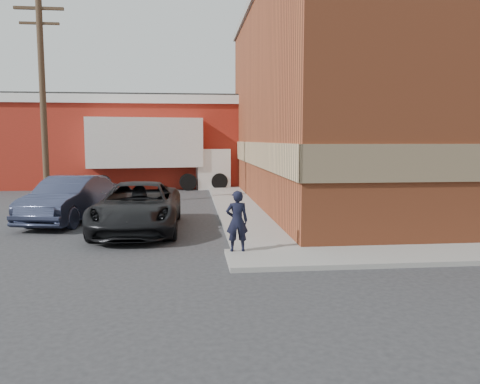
{
  "coord_description": "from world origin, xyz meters",
  "views": [
    {
      "loc": [
        -1.33,
        -11.73,
        2.91
      ],
      "look_at": [
        0.07,
        1.55,
        1.41
      ],
      "focal_mm": 35.0,
      "sensor_mm": 36.0,
      "label": 1
    }
  ],
  "objects_px": {
    "warehouse": "(120,141)",
    "utility_pole": "(43,96)",
    "box_truck": "(159,149)",
    "sedan": "(70,199)",
    "man": "(237,221)",
    "brick_building": "(407,101)",
    "suv_a": "(138,207)"
  },
  "relations": [
    {
      "from": "man",
      "to": "warehouse",
      "type": "bearing_deg",
      "value": -74.53
    },
    {
      "from": "brick_building",
      "to": "suv_a",
      "type": "distance_m",
      "value": 13.44
    },
    {
      "from": "brick_building",
      "to": "utility_pole",
      "type": "distance_m",
      "value": 16.0
    },
    {
      "from": "warehouse",
      "to": "suv_a",
      "type": "relative_size",
      "value": 2.92
    },
    {
      "from": "warehouse",
      "to": "utility_pole",
      "type": "bearing_deg",
      "value": -97.77
    },
    {
      "from": "warehouse",
      "to": "sedan",
      "type": "bearing_deg",
      "value": -88.55
    },
    {
      "from": "sedan",
      "to": "utility_pole",
      "type": "bearing_deg",
      "value": 129.2
    },
    {
      "from": "box_truck",
      "to": "utility_pole",
      "type": "bearing_deg",
      "value": -129.46
    },
    {
      "from": "sedan",
      "to": "suv_a",
      "type": "height_order",
      "value": "sedan"
    },
    {
      "from": "suv_a",
      "to": "brick_building",
      "type": "bearing_deg",
      "value": 26.57
    },
    {
      "from": "sedan",
      "to": "brick_building",
      "type": "bearing_deg",
      "value": 26.92
    },
    {
      "from": "utility_pole",
      "to": "sedan",
      "type": "height_order",
      "value": "utility_pole"
    },
    {
      "from": "suv_a",
      "to": "box_truck",
      "type": "bearing_deg",
      "value": 91.03
    },
    {
      "from": "box_truck",
      "to": "sedan",
      "type": "bearing_deg",
      "value": -110.98
    },
    {
      "from": "man",
      "to": "brick_building",
      "type": "bearing_deg",
      "value": -133.76
    },
    {
      "from": "man",
      "to": "sedan",
      "type": "xyz_separation_m",
      "value": [
        -5.43,
        5.56,
        -0.08
      ]
    },
    {
      "from": "man",
      "to": "box_truck",
      "type": "xyz_separation_m",
      "value": [
        -3.0,
        16.36,
        1.5
      ]
    },
    {
      "from": "brick_building",
      "to": "utility_pole",
      "type": "relative_size",
      "value": 2.03
    },
    {
      "from": "man",
      "to": "box_truck",
      "type": "relative_size",
      "value": 0.18
    },
    {
      "from": "sedan",
      "to": "suv_a",
      "type": "bearing_deg",
      "value": -25.41
    },
    {
      "from": "brick_building",
      "to": "man",
      "type": "bearing_deg",
      "value": -133.24
    },
    {
      "from": "warehouse",
      "to": "suv_a",
      "type": "xyz_separation_m",
      "value": [
        2.97,
        -16.7,
        -2.04
      ]
    },
    {
      "from": "brick_building",
      "to": "warehouse",
      "type": "xyz_separation_m",
      "value": [
        -14.5,
        11.0,
        -1.87
      ]
    },
    {
      "from": "sedan",
      "to": "box_truck",
      "type": "xyz_separation_m",
      "value": [
        2.43,
        10.8,
        1.58
      ]
    },
    {
      "from": "warehouse",
      "to": "utility_pole",
      "type": "height_order",
      "value": "utility_pole"
    },
    {
      "from": "brick_building",
      "to": "box_truck",
      "type": "height_order",
      "value": "brick_building"
    },
    {
      "from": "warehouse",
      "to": "sedan",
      "type": "height_order",
      "value": "warehouse"
    },
    {
      "from": "man",
      "to": "sedan",
      "type": "distance_m",
      "value": 7.77
    },
    {
      "from": "warehouse",
      "to": "utility_pole",
      "type": "relative_size",
      "value": 1.81
    },
    {
      "from": "warehouse",
      "to": "man",
      "type": "height_order",
      "value": "warehouse"
    },
    {
      "from": "sedan",
      "to": "box_truck",
      "type": "bearing_deg",
      "value": 89.63
    },
    {
      "from": "utility_pole",
      "to": "box_truck",
      "type": "xyz_separation_m",
      "value": [
        4.3,
        7.11,
        -2.36
      ]
    }
  ]
}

